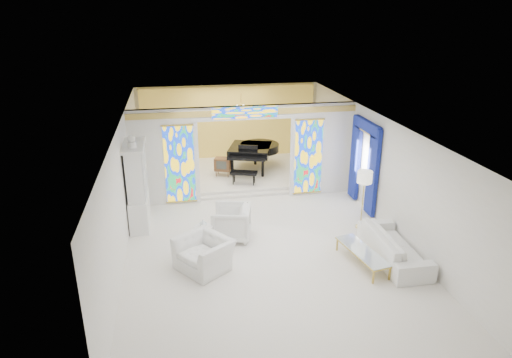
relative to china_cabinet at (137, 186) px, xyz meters
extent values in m
plane|color=silver|center=(3.22, -0.60, -1.17)|extent=(12.00, 12.00, 0.00)
cube|color=white|center=(3.22, -0.60, 1.83)|extent=(7.00, 12.00, 0.02)
cube|color=silver|center=(3.22, 5.40, 0.33)|extent=(7.00, 0.02, 3.00)
cube|color=silver|center=(3.22, -6.60, 0.33)|extent=(7.00, 0.02, 3.00)
cube|color=silver|center=(-0.28, -0.60, 0.33)|extent=(0.02, 12.00, 3.00)
cube|color=silver|center=(6.72, -0.60, 0.33)|extent=(0.02, 12.00, 3.00)
cube|color=silver|center=(0.72, 1.40, 0.33)|extent=(2.00, 0.18, 3.00)
cube|color=silver|center=(5.72, 1.40, 0.33)|extent=(2.00, 0.18, 3.00)
cube|color=silver|center=(3.22, 1.40, 1.63)|extent=(3.00, 0.18, 0.40)
cube|color=silver|center=(1.72, 1.30, 0.13)|extent=(0.12, 0.06, 2.60)
cube|color=silver|center=(4.72, 1.30, 0.13)|extent=(0.12, 0.06, 2.60)
cube|color=silver|center=(3.22, 1.30, 1.48)|extent=(3.24, 0.06, 0.12)
cube|color=#E4BB56|center=(3.22, 1.30, 1.65)|extent=(7.00, 0.05, 0.18)
cube|color=gold|center=(1.19, 1.29, 0.13)|extent=(0.90, 0.04, 2.40)
cube|color=gold|center=(5.25, 1.29, 0.13)|extent=(0.90, 0.04, 2.40)
cube|color=gold|center=(3.22, 1.29, 1.65)|extent=(2.00, 0.04, 0.34)
cube|color=silver|center=(3.22, 3.50, -1.08)|extent=(6.80, 3.80, 0.18)
cube|color=#E4C44F|center=(3.22, 5.28, 0.33)|extent=(6.70, 0.10, 2.90)
cylinder|color=gold|center=(3.42, 3.40, 1.38)|extent=(0.48, 0.48, 0.30)
cube|color=navy|center=(6.62, -0.55, 0.18)|extent=(0.12, 0.55, 2.60)
cube|color=navy|center=(6.62, 0.75, 0.18)|extent=(0.12, 0.55, 2.60)
cube|color=navy|center=(6.62, 0.10, 1.38)|extent=(0.14, 1.70, 0.30)
cube|color=gold|center=(6.62, 0.10, 1.21)|extent=(0.12, 1.50, 0.06)
cube|color=silver|center=(0.00, 0.00, -0.72)|extent=(0.50, 1.40, 0.90)
cube|color=silver|center=(0.00, 0.00, 0.43)|extent=(0.44, 1.30, 1.40)
cube|color=silver|center=(0.23, 0.00, 0.43)|extent=(0.01, 1.20, 1.30)
cube|color=silver|center=(0.00, 0.00, 1.17)|extent=(0.56, 1.46, 0.08)
cylinder|color=white|center=(0.00, -0.35, 1.29)|extent=(0.22, 0.22, 0.16)
sphere|color=white|center=(0.00, -0.35, 1.45)|extent=(0.20, 0.20, 0.20)
imported|color=white|center=(1.59, -2.61, -0.78)|extent=(1.54, 1.57, 0.77)
imported|color=white|center=(2.42, -1.22, -0.72)|extent=(1.18, 1.16, 0.90)
imported|color=silver|center=(6.17, -3.02, -0.82)|extent=(0.99, 2.43, 0.70)
cylinder|color=silver|center=(1.66, -1.60, -0.60)|extent=(0.55, 0.55, 0.03)
cylinder|color=silver|center=(1.66, -1.60, -0.88)|extent=(0.09, 0.09, 0.55)
cylinder|color=silver|center=(1.66, -1.60, -1.15)|extent=(0.37, 0.37, 0.03)
imported|color=silver|center=(1.66, -1.60, -0.48)|extent=(0.22, 0.22, 0.19)
cube|color=silver|center=(5.31, -3.13, -0.81)|extent=(0.78, 1.73, 0.04)
cube|color=gold|center=(5.31, -3.13, -0.83)|extent=(0.81, 1.76, 0.03)
cube|color=gold|center=(5.23, -3.95, -1.00)|extent=(0.04, 0.04, 0.34)
cube|color=gold|center=(5.66, -3.87, -1.00)|extent=(0.04, 0.04, 0.34)
cube|color=gold|center=(4.95, -2.39, -1.00)|extent=(0.04, 0.04, 0.34)
cube|color=gold|center=(5.38, -2.31, -1.00)|extent=(0.04, 0.04, 0.34)
cylinder|color=gold|center=(6.05, -1.27, -1.15)|extent=(0.38, 0.38, 0.03)
cylinder|color=gold|center=(6.05, -1.27, -0.41)|extent=(0.04, 0.04, 1.52)
cylinder|color=white|center=(6.05, -1.27, 0.33)|extent=(0.54, 0.54, 0.33)
cube|color=black|center=(3.76, 3.58, -0.24)|extent=(1.84, 1.90, 0.28)
cylinder|color=black|center=(4.15, 3.82, -0.24)|extent=(1.79, 1.79, 0.28)
cube|color=black|center=(3.48, 2.74, -0.28)|extent=(1.35, 0.70, 0.10)
cube|color=white|center=(3.46, 2.67, -0.26)|extent=(1.20, 0.48, 0.03)
cube|color=black|center=(3.59, 3.07, -0.02)|extent=(0.66, 0.25, 0.25)
cube|color=black|center=(3.30, 2.18, -0.60)|extent=(0.95, 0.61, 0.08)
cylinder|color=black|center=(3.03, 3.10, -0.68)|extent=(0.12, 0.12, 0.61)
cylinder|color=black|center=(4.06, 2.76, -0.68)|extent=(0.12, 0.12, 0.61)
cylinder|color=black|center=(4.04, 4.11, -0.68)|extent=(0.12, 0.12, 0.61)
cube|color=brown|center=(2.70, 3.11, -0.57)|extent=(0.65, 0.55, 0.45)
cube|color=#363B39|center=(2.63, 2.94, -0.54)|extent=(0.34, 0.14, 0.29)
cone|color=brown|center=(2.45, 3.06, -0.89)|extent=(0.04, 0.04, 0.20)
cone|color=brown|center=(2.85, 2.91, -0.89)|extent=(0.04, 0.04, 0.20)
cone|color=brown|center=(2.54, 3.31, -0.89)|extent=(0.04, 0.04, 0.20)
cone|color=brown|center=(2.94, 3.16, -0.89)|extent=(0.04, 0.04, 0.20)
camera|label=1|loc=(1.09, -12.02, 4.63)|focal=32.00mm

